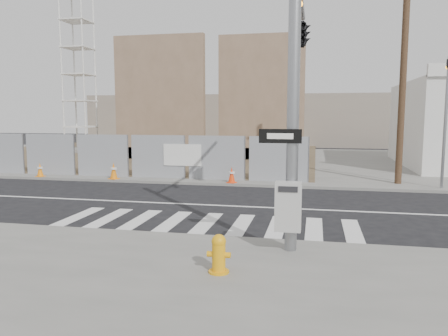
% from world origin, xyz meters
% --- Properties ---
extents(ground, '(100.00, 100.00, 0.00)m').
position_xyz_m(ground, '(0.00, 0.00, 0.00)').
color(ground, black).
rests_on(ground, ground).
extents(sidewalk_far, '(50.00, 20.00, 0.12)m').
position_xyz_m(sidewalk_far, '(0.00, 14.00, 0.06)').
color(sidewalk_far, slate).
rests_on(sidewalk_far, ground).
extents(signal_pole, '(0.96, 5.87, 7.00)m').
position_xyz_m(signal_pole, '(2.49, -2.05, 4.78)').
color(signal_pole, gray).
rests_on(signal_pole, sidewalk_near).
extents(far_signal_pole, '(0.16, 0.20, 5.60)m').
position_xyz_m(far_signal_pole, '(8.00, 4.60, 3.48)').
color(far_signal_pole, gray).
rests_on(far_signal_pole, sidewalk_far).
extents(chain_link_fence, '(24.60, 0.04, 2.00)m').
position_xyz_m(chain_link_fence, '(-10.00, 5.00, 1.12)').
color(chain_link_fence, gray).
rests_on(chain_link_fence, sidewalk_far).
extents(concrete_wall_left, '(6.00, 1.30, 8.00)m').
position_xyz_m(concrete_wall_left, '(-7.00, 13.08, 3.38)').
color(concrete_wall_left, brown).
rests_on(concrete_wall_left, sidewalk_far).
extents(concrete_wall_right, '(5.50, 1.30, 8.00)m').
position_xyz_m(concrete_wall_right, '(-0.50, 14.08, 3.38)').
color(concrete_wall_right, brown).
rests_on(concrete_wall_right, sidewalk_far).
extents(crane_tower, '(2.60, 2.60, 18.15)m').
position_xyz_m(crane_tower, '(-15.00, 17.00, 9.02)').
color(crane_tower, slate).
rests_on(crane_tower, sidewalk_far).
extents(utility_pole_right, '(1.60, 0.28, 10.00)m').
position_xyz_m(utility_pole_right, '(6.50, 5.50, 5.20)').
color(utility_pole_right, '#4D3523').
rests_on(utility_pole_right, sidewalk_far).
extents(fire_hydrant, '(0.45, 0.39, 0.74)m').
position_xyz_m(fire_hydrant, '(1.26, -6.48, 0.48)').
color(fire_hydrant, orange).
rests_on(fire_hydrant, sidewalk_near).
extents(traffic_cone_b, '(0.39, 0.39, 0.66)m').
position_xyz_m(traffic_cone_b, '(-9.87, 4.22, 0.44)').
color(traffic_cone_b, orange).
rests_on(traffic_cone_b, sidewalk_far).
extents(traffic_cone_c, '(0.51, 0.51, 0.76)m').
position_xyz_m(traffic_cone_c, '(-6.07, 4.22, 0.49)').
color(traffic_cone_c, orange).
rests_on(traffic_cone_c, sidewalk_far).
extents(traffic_cone_d, '(0.45, 0.45, 0.70)m').
position_xyz_m(traffic_cone_d, '(-0.54, 4.22, 0.46)').
color(traffic_cone_d, '#FA3B0D').
rests_on(traffic_cone_d, sidewalk_far).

